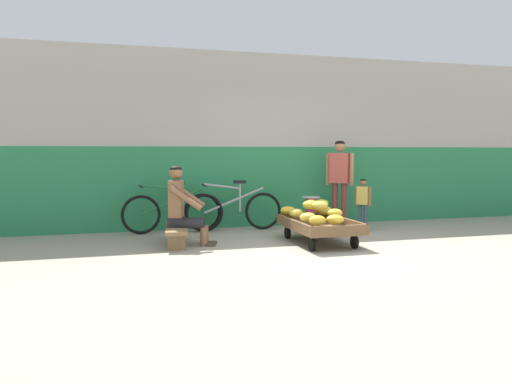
{
  "coord_description": "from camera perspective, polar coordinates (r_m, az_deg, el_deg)",
  "views": [
    {
      "loc": [
        -2.75,
        -5.73,
        1.33
      ],
      "look_at": [
        -0.77,
        1.28,
        0.75
      ],
      "focal_mm": 34.97,
      "sensor_mm": 36.0,
      "label": 1
    }
  ],
  "objects": [
    {
      "name": "banana_cart",
      "position": [
        7.37,
        7.25,
        -3.99
      ],
      "size": [
        0.84,
        1.44,
        0.36
      ],
      "color": "brown",
      "rests_on": "ground"
    },
    {
      "name": "customer_child",
      "position": [
        8.51,
        12.13,
        -0.81
      ],
      "size": [
        0.21,
        0.23,
        0.89
      ],
      "color": "#38425B",
      "rests_on": "ground"
    },
    {
      "name": "low_bench",
      "position": [
        7.27,
        -9.07,
        -4.45
      ],
      "size": [
        0.43,
        1.13,
        0.27
      ],
      "color": "olive",
      "rests_on": "ground"
    },
    {
      "name": "customer_adult",
      "position": [
        8.76,
        9.55,
        2.02
      ],
      "size": [
        0.39,
        0.36,
        1.53
      ],
      "color": "brown",
      "rests_on": "ground"
    },
    {
      "name": "back_wall",
      "position": [
        9.11,
        1.79,
        5.86
      ],
      "size": [
        16.0,
        0.3,
        3.07
      ],
      "color": "#287F4C",
      "rests_on": "ground"
    },
    {
      "name": "plastic_crate",
      "position": [
        8.4,
        6.29,
        -3.54
      ],
      "size": [
        0.36,
        0.28,
        0.3
      ],
      "color": "gold",
      "rests_on": "ground"
    },
    {
      "name": "vendor_seated",
      "position": [
        7.21,
        -8.42,
        -1.57
      ],
      "size": [
        0.73,
        0.59,
        1.14
      ],
      "color": "brown",
      "rests_on": "ground"
    },
    {
      "name": "bicycle_far_left",
      "position": [
        8.46,
        -2.54,
        -2.08
      ],
      "size": [
        1.66,
        0.48,
        0.86
      ],
      "color": "black",
      "rests_on": "ground"
    },
    {
      "name": "ground_plane",
      "position": [
        6.49,
        9.71,
        -7.34
      ],
      "size": [
        80.0,
        80.0,
        0.0
      ],
      "primitive_type": "plane",
      "color": "gray"
    },
    {
      "name": "weighing_scale",
      "position": [
        8.36,
        6.31,
        -1.49
      ],
      "size": [
        0.3,
        0.3,
        0.29
      ],
      "color": "#28282D",
      "rests_on": "plastic_crate"
    },
    {
      "name": "banana_pile",
      "position": [
        7.45,
        6.83,
        -2.14
      ],
      "size": [
        0.84,
        1.43,
        0.26
      ],
      "color": "gold",
      "rests_on": "banana_cart"
    },
    {
      "name": "bicycle_near_left",
      "position": [
        8.37,
        -9.58,
        -2.22
      ],
      "size": [
        1.66,
        0.48,
        0.86
      ],
      "color": "black",
      "rests_on": "ground"
    }
  ]
}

